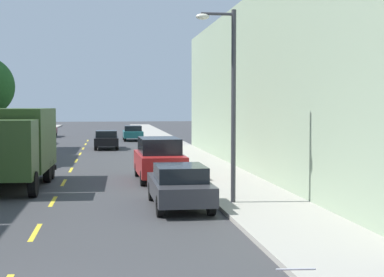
{
  "coord_description": "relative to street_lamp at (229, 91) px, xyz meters",
  "views": [
    {
      "loc": [
        1.96,
        -8.76,
        3.41
      ],
      "look_at": [
        6.99,
        25.93,
        1.37
      ],
      "focal_mm": 54.15,
      "sensor_mm": 36.0,
      "label": 1
    }
  ],
  "objects": [
    {
      "name": "street_lamp",
      "position": [
        0.0,
        0.0,
        0.0
      ],
      "size": [
        1.35,
        0.28,
        6.41
      ],
      "color": "#38383D",
      "rests_on": "sidewalk_right"
    },
    {
      "name": "apartment_block_opposite",
      "position": [
        7.76,
        9.86,
        0.47
      ],
      "size": [
        10.0,
        36.0,
        8.69
      ],
      "primitive_type": "cube",
      "color": "#99AD8E",
      "rests_on": "ground_plane"
    },
    {
      "name": "moving_black_sedan",
      "position": [
        -4.14,
        26.23,
        -3.13
      ],
      "size": [
        1.8,
        4.5,
        1.43
      ],
      "color": "black",
      "rests_on": "ground_plane"
    },
    {
      "name": "ground_plane",
      "position": [
        -5.94,
        19.86,
        -3.88
      ],
      "size": [
        160.0,
        160.0,
        0.0
      ],
      "primitive_type": "plane",
      "color": "#38383A"
    },
    {
      "name": "parked_sedan_charcoal",
      "position": [
        -1.66,
        -0.0,
        -3.13
      ],
      "size": [
        1.84,
        4.51,
        1.43
      ],
      "color": "#333338",
      "rests_on": "ground_plane"
    },
    {
      "name": "delivery_box_truck",
      "position": [
        -7.74,
        5.87,
        -2.02
      ],
      "size": [
        2.57,
        7.34,
        3.25
      ],
      "color": "#2D471E",
      "rests_on": "ground_plane"
    },
    {
      "name": "parked_sedan_teal",
      "position": [
        -1.68,
        36.38,
        -3.13
      ],
      "size": [
        1.82,
        4.51,
        1.43
      ],
      "color": "#195B60",
      "rests_on": "ground_plane"
    },
    {
      "name": "parked_sedan_burgundy",
      "position": [
        -10.43,
        44.12,
        -3.13
      ],
      "size": [
        1.83,
        4.51,
        1.43
      ],
      "color": "maroon",
      "rests_on": "ground_plane"
    },
    {
      "name": "parked_suv_red",
      "position": [
        -1.73,
        6.96,
        -2.89
      ],
      "size": [
        2.07,
        4.85,
        1.93
      ],
      "color": "#AD1E1E",
      "rests_on": "ground_plane"
    },
    {
      "name": "sidewalk_right",
      "position": [
        1.16,
        17.86,
        -3.81
      ],
      "size": [
        3.2,
        120.0,
        0.14
      ],
      "primitive_type": "cube",
      "color": "#A39E93",
      "rests_on": "ground_plane"
    },
    {
      "name": "parked_sedan_champagne",
      "position": [
        -10.18,
        32.42,
        -3.13
      ],
      "size": [
        1.92,
        4.55,
        1.43
      ],
      "color": "tan",
      "rests_on": "ground_plane"
    },
    {
      "name": "lane_centerline_dashes",
      "position": [
        -5.94,
        14.36,
        -3.87
      ],
      "size": [
        0.14,
        47.2,
        0.01
      ],
      "color": "yellow",
      "rests_on": "ground_plane"
    }
  ]
}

